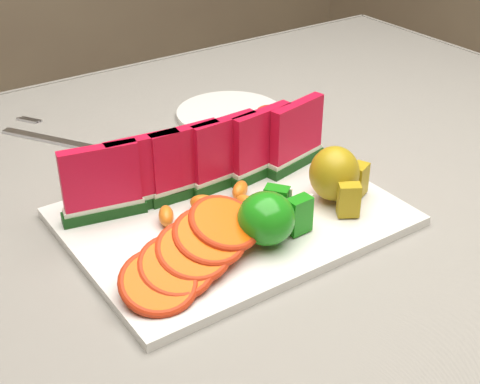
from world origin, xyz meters
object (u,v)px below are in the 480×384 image
at_px(pear_cluster, 337,175).
at_px(side_plate, 230,114).
at_px(fork, 47,137).
at_px(platter, 232,217).
at_px(apple_cluster, 270,217).

distance_m(pear_cluster, side_plate, 0.33).
relative_size(pear_cluster, fork, 0.51).
xyz_separation_m(platter, side_plate, (0.18, 0.27, -0.00)).
bearing_deg(platter, apple_cluster, -87.36).
height_order(platter, side_plate, platter).
bearing_deg(side_plate, platter, -123.31).
bearing_deg(side_plate, apple_cluster, -116.75).
xyz_separation_m(platter, pear_cluster, (0.13, -0.05, 0.04)).
bearing_deg(apple_cluster, platter, 92.64).
height_order(platter, fork, platter).
bearing_deg(fork, side_plate, -18.01).
distance_m(pear_cluster, fork, 0.48).
height_order(apple_cluster, side_plate, apple_cluster).
bearing_deg(fork, pear_cluster, -60.52).
xyz_separation_m(platter, apple_cluster, (0.00, -0.08, 0.04)).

